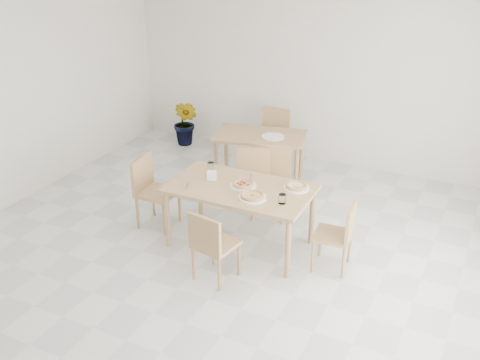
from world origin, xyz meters
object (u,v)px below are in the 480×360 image
at_px(plate_margherita, 252,197).
at_px(plate_empty, 273,137).
at_px(main_table, 240,193).
at_px(plate_pepperoni, 243,186).
at_px(chair_west, 151,187).
at_px(chair_back_n, 273,134).
at_px(tumbler_b, 282,199).
at_px(chair_back_s, 253,170).
at_px(potted_plant, 186,123).
at_px(chair_east, 340,232).
at_px(pizza_mushroom, 296,186).
at_px(pizza_pepperoni, 243,184).
at_px(second_table, 260,141).
at_px(pizza_margherita, 252,196).
at_px(chair_south, 211,242).
at_px(plate_mushroom, 296,188).
at_px(tumbler_a, 211,167).
at_px(napkin_holder, 212,176).
at_px(chair_north, 272,176).

height_order(plate_margherita, plate_empty, same).
xyz_separation_m(main_table, plate_pepperoni, (0.02, 0.03, 0.08)).
relative_size(chair_west, chair_back_n, 0.99).
bearing_deg(tumbler_b, chair_west, 176.44).
bearing_deg(chair_back_s, potted_plant, -60.07).
bearing_deg(chair_east, plate_pepperoni, -94.99).
relative_size(chair_east, pizza_mushroom, 2.46).
relative_size(pizza_pepperoni, second_table, 0.19).
bearing_deg(tumbler_b, pizza_margherita, -174.52).
distance_m(chair_south, pizza_pepperoni, 0.87).
bearing_deg(chair_east, chair_back_n, -147.04).
bearing_deg(plate_pepperoni, chair_west, -176.47).
height_order(chair_east, plate_mushroom, chair_east).
height_order(plate_pepperoni, tumbler_a, tumbler_a).
xyz_separation_m(chair_west, pizza_pepperoni, (1.22, 0.08, 0.26)).
height_order(tumbler_a, napkin_holder, napkin_holder).
bearing_deg(pizza_margherita, chair_back_s, 114.63).
distance_m(plate_mushroom, tumbler_b, 0.41).
distance_m(plate_pepperoni, second_table, 1.69).
bearing_deg(chair_north, chair_east, -49.75).
xyz_separation_m(chair_east, tumbler_b, (-0.60, -0.18, 0.34)).
distance_m(plate_pepperoni, tumbler_a, 0.58).
distance_m(chair_north, plate_mushroom, 0.89).
relative_size(pizza_margherita, chair_back_n, 0.31).
relative_size(chair_west, pizza_mushroom, 2.78).
relative_size(chair_south, chair_east, 1.03).
relative_size(pizza_margherita, potted_plant, 0.36).
bearing_deg(main_table, chair_south, -86.76).
bearing_deg(second_table, pizza_margherita, -81.66).
xyz_separation_m(pizza_margherita, napkin_holder, (-0.61, 0.19, 0.03)).
height_order(chair_west, pizza_mushroom, chair_west).
bearing_deg(plate_pepperoni, napkin_holder, -175.37).
distance_m(main_table, chair_east, 1.20).
bearing_deg(chair_south, chair_north, -78.85).
xyz_separation_m(plate_margherita, plate_mushroom, (0.34, 0.44, 0.00)).
relative_size(chair_south, napkin_holder, 6.35).
relative_size(second_table, chair_back_n, 1.55).
xyz_separation_m(plate_margherita, plate_pepperoni, (-0.22, 0.22, 0.00)).
height_order(chair_west, plate_mushroom, chair_west).
xyz_separation_m(chair_north, chair_east, (1.17, -0.86, -0.07)).
relative_size(main_table, plate_mushroom, 5.57).
xyz_separation_m(chair_north, tumbler_a, (-0.52, -0.65, 0.28)).
xyz_separation_m(plate_mushroom, napkin_holder, (-0.94, -0.25, 0.05)).
relative_size(chair_east, chair_back_s, 0.91).
relative_size(pizza_mushroom, tumbler_b, 3.05).
bearing_deg(potted_plant, plate_pepperoni, -47.08).
height_order(chair_east, plate_pepperoni, chair_east).
relative_size(chair_west, plate_margherita, 2.86).
bearing_deg(plate_empty, chair_back_s, -90.03).
bearing_deg(pizza_mushroom, plate_pepperoni, -158.36).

